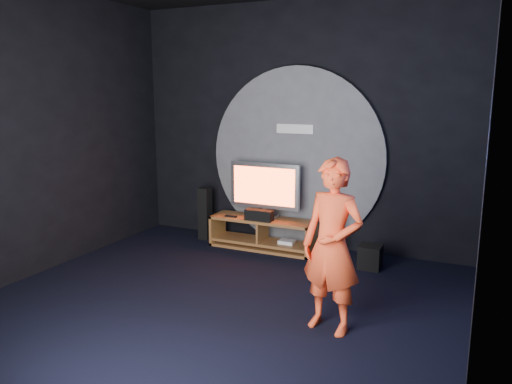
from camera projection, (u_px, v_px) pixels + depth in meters
floor at (214, 306)px, 5.30m from camera, size 5.00×5.00×0.00m
back_wall at (298, 126)px, 7.17m from camera, size 5.00×0.04×3.50m
left_wall at (30, 133)px, 5.98m from camera, size 0.04×5.00×3.50m
right_wall at (487, 155)px, 3.92m from camera, size 0.04×5.00×3.50m
wall_disc_panel at (296, 158)px, 7.21m from camera, size 2.60×0.11×2.60m
media_console at (263, 235)px, 7.22m from camera, size 1.53×0.45×0.45m
tv at (264, 188)px, 7.15m from camera, size 1.06×0.22×0.79m
center_speaker at (259, 215)px, 7.05m from camera, size 0.40×0.15×0.15m
remote at (231, 216)px, 7.25m from camera, size 0.18×0.05×0.02m
tower_speaker_left at (205, 213)px, 7.66m from camera, size 0.16×0.18×0.80m
tower_speaker_right at (332, 228)px, 6.86m from camera, size 0.16×0.18×0.80m
subwoofer at (370, 257)px, 6.41m from camera, size 0.28×0.28×0.31m
player at (332, 246)px, 4.63m from camera, size 0.68×0.52×1.66m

